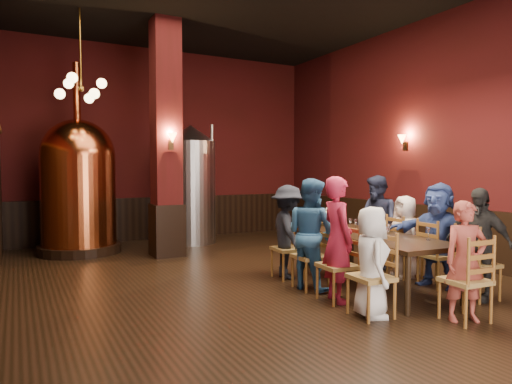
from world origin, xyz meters
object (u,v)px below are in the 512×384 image
person_1 (338,239)px  copper_kettle (79,184)px  steel_vessel (191,184)px  person_0 (371,262)px  rose_vase (330,214)px  dining_table (375,239)px  person_2 (311,234)px

person_1 → copper_kettle: (-2.49, 5.06, 0.58)m
person_1 → steel_vessel: bearing=12.7°
person_0 → person_1: size_ratio=0.79×
copper_kettle → rose_vase: copper_kettle is taller
person_0 → copper_kettle: copper_kettle is taller
person_0 → dining_table: bearing=-19.0°
dining_table → rose_vase: 1.04m
person_1 → person_2: 0.66m
person_0 → steel_vessel: size_ratio=0.47×
copper_kettle → rose_vase: bearing=-48.6°
person_0 → steel_vessel: steel_vessel is taller
copper_kettle → rose_vase: (3.34, -3.78, -0.41)m
dining_table → person_0: (-0.91, -0.94, -0.06)m
person_1 → person_0: bearing=-172.0°
copper_kettle → dining_table: bearing=-54.9°
copper_kettle → rose_vase: 5.06m
person_2 → person_1: bearing=161.0°
dining_table → person_2: 0.92m
person_1 → person_2: person_1 is taller
person_1 → person_2: size_ratio=1.02×
steel_vessel → rose_vase: steel_vessel is taller
dining_table → person_0: size_ratio=1.95×
person_0 → rose_vase: person_0 is taller
dining_table → person_0: bearing=-130.4°
person_2 → steel_vessel: size_ratio=0.58×
person_2 → rose_vase: (0.81, 0.62, 0.18)m
person_2 → steel_vessel: (-0.14, 4.52, 0.55)m
dining_table → person_1: bearing=-158.8°
person_2 → copper_kettle: size_ratio=0.41×
dining_table → rose_vase: size_ratio=7.75×
dining_table → person_2: (-0.83, 0.38, 0.09)m
rose_vase → steel_vessel: bearing=103.6°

